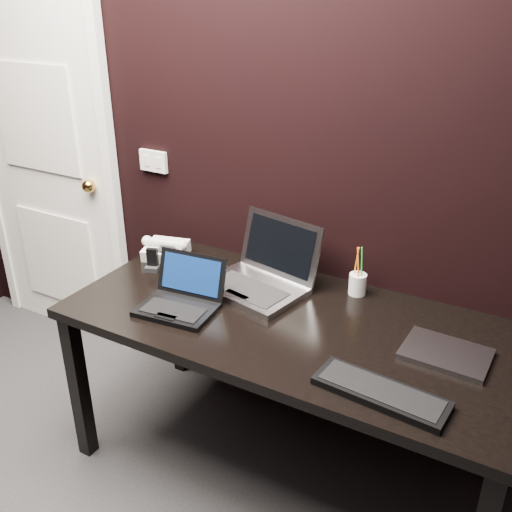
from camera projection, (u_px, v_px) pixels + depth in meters
The scene contains 11 objects.
wall_back at pixel (271, 138), 2.34m from camera, with size 4.00×4.00×0.00m, color black.
door at pixel (45, 157), 3.03m from camera, with size 0.99×0.10×2.14m.
wall_switch at pixel (153, 161), 2.69m from camera, with size 0.15×0.02×0.10m.
desk at pixel (289, 336), 2.17m from camera, with size 1.70×0.80×0.74m.
netbook at pixel (181, 299), 2.19m from camera, with size 0.31×0.29×0.19m.
silver_laptop at pixel (261, 277), 2.33m from camera, with size 0.45×0.42×0.27m.
ext_keyboard at pixel (381, 392), 1.73m from camera, with size 0.42×0.18×0.03m.
closed_laptop at pixel (446, 354), 1.92m from camera, with size 0.29×0.21×0.02m.
desk_phone at pixel (166, 249), 2.60m from camera, with size 0.23×0.21×0.11m.
mobile_phone at pixel (152, 262), 2.49m from camera, with size 0.07×0.06×0.10m.
pen_cup at pixel (358, 283), 2.29m from camera, with size 0.09×0.09×0.21m.
Camera 1 is at (1.09, -0.26, 1.87)m, focal length 40.00 mm.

